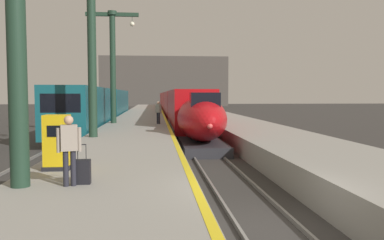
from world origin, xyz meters
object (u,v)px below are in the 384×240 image
at_px(station_column_far, 113,56).
at_px(passenger_mid_platform, 158,111).
at_px(regional_train_adjacent, 102,105).
at_px(passenger_near_edge, 69,145).
at_px(rolling_suitcase, 82,172).
at_px(station_column_mid, 91,27).
at_px(highspeed_train_main, 174,104).
at_px(ticket_machine_yellow, 57,144).

xyz_separation_m(station_column_far, passenger_mid_platform, (3.45, -1.25, -4.19)).
relative_size(regional_train_adjacent, station_column_far, 4.29).
xyz_separation_m(passenger_near_edge, rolling_suitcase, (0.26, 0.20, -0.69)).
relative_size(station_column_mid, passenger_near_edge, 5.55).
bearing_deg(rolling_suitcase, station_column_far, 93.84).
height_order(highspeed_train_main, regional_train_adjacent, regional_train_adjacent).
distance_m(station_column_mid, rolling_suitcase, 12.26).
xyz_separation_m(regional_train_adjacent, rolling_suitcase, (3.61, -31.56, -0.77)).
xyz_separation_m(passenger_near_edge, ticket_machine_yellow, (-0.81, 2.17, -0.25)).
bearing_deg(passenger_near_edge, highspeed_train_main, 84.21).
bearing_deg(rolling_suitcase, ticket_machine_yellow, 118.32).
height_order(regional_train_adjacent, passenger_mid_platform, regional_train_adjacent).
bearing_deg(rolling_suitcase, passenger_near_edge, -142.06).
xyz_separation_m(highspeed_train_main, passenger_near_edge, (-4.74, -46.78, 0.07)).
xyz_separation_m(highspeed_train_main, ticket_machine_yellow, (-5.55, -44.61, -0.18)).
distance_m(passenger_mid_platform, rolling_suitcase, 19.93).
bearing_deg(station_column_far, ticket_machine_yellow, -88.95).
relative_size(passenger_mid_platform, rolling_suitcase, 1.72).
height_order(regional_train_adjacent, rolling_suitcase, regional_train_adjacent).
xyz_separation_m(regional_train_adjacent, station_column_mid, (2.20, -20.61, 4.55)).
distance_m(regional_train_adjacent, ticket_machine_yellow, 29.70).
bearing_deg(regional_train_adjacent, station_column_mid, -83.91).
xyz_separation_m(station_column_far, passenger_near_edge, (1.16, -21.26, -4.19)).
relative_size(regional_train_adjacent, station_column_mid, 3.90).
relative_size(station_column_far, passenger_mid_platform, 5.05).
relative_size(passenger_near_edge, passenger_mid_platform, 1.00).
height_order(station_column_far, passenger_mid_platform, station_column_far).
bearing_deg(ticket_machine_yellow, station_column_mid, 92.23).
bearing_deg(station_column_far, rolling_suitcase, -86.16).
relative_size(highspeed_train_main, passenger_mid_platform, 44.88).
bearing_deg(regional_train_adjacent, passenger_mid_platform, -64.32).
height_order(passenger_mid_platform, ticket_machine_yellow, passenger_mid_platform).
relative_size(regional_train_adjacent, passenger_near_edge, 21.66).
relative_size(regional_train_adjacent, ticket_machine_yellow, 22.87).
relative_size(rolling_suitcase, ticket_machine_yellow, 0.61).
bearing_deg(ticket_machine_yellow, station_column_far, 91.05).
xyz_separation_m(regional_train_adjacent, station_column_far, (2.20, -10.50, 4.10)).
relative_size(highspeed_train_main, passenger_near_edge, 44.88).
distance_m(passenger_near_edge, passenger_mid_platform, 20.14).
distance_m(passenger_near_edge, ticket_machine_yellow, 2.33).
distance_m(regional_train_adjacent, passenger_mid_platform, 13.04).
height_order(station_column_mid, rolling_suitcase, station_column_mid).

